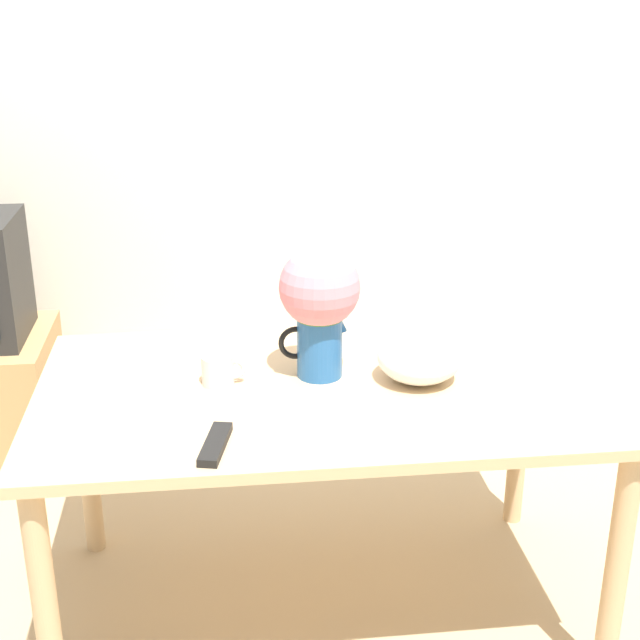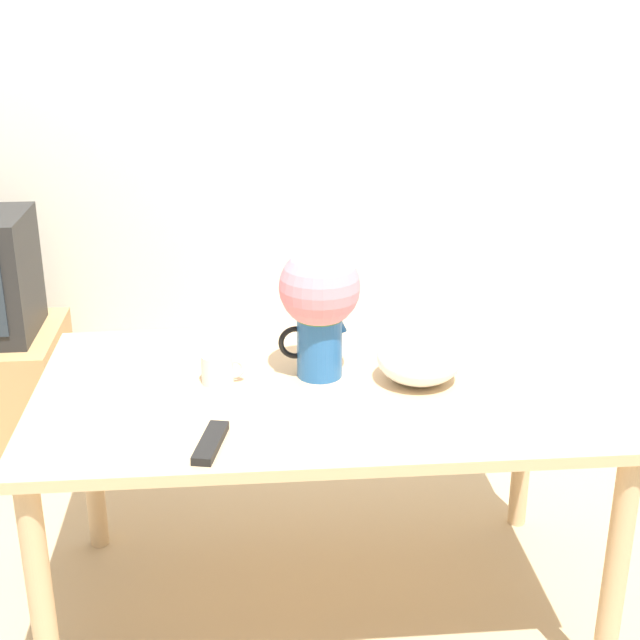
# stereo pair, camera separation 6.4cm
# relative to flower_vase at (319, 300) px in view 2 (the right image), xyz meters

# --- Properties ---
(wall_back) EXTENTS (8.00, 0.05, 2.60)m
(wall_back) POSITION_rel_flower_vase_xyz_m (0.06, 1.50, 0.36)
(wall_back) COLOR silver
(wall_back) RESTS_ON ground_plane
(table) EXTENTS (1.52, 0.87, 0.72)m
(table) POSITION_rel_flower_vase_xyz_m (0.00, -0.06, -0.31)
(table) COLOR tan
(table) RESTS_ON ground_plane
(flower_vase) EXTENTS (0.22, 0.22, 0.36)m
(flower_vase) POSITION_rel_flower_vase_xyz_m (0.00, 0.00, 0.00)
(flower_vase) COLOR #235B9E
(flower_vase) RESTS_ON table
(coffee_mug) EXTENTS (0.12, 0.09, 0.08)m
(coffee_mug) POSITION_rel_flower_vase_xyz_m (-0.27, -0.02, -0.18)
(coffee_mug) COLOR silver
(coffee_mug) RESTS_ON table
(white_bowl) EXTENTS (0.22, 0.22, 0.13)m
(white_bowl) POSITION_rel_flower_vase_xyz_m (0.26, -0.06, -0.15)
(white_bowl) COLOR white
(white_bowl) RESTS_ON table
(remote_control) EXTENTS (0.08, 0.19, 0.02)m
(remote_control) POSITION_rel_flower_vase_xyz_m (-0.29, -0.37, -0.21)
(remote_control) COLOR black
(remote_control) RESTS_ON table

